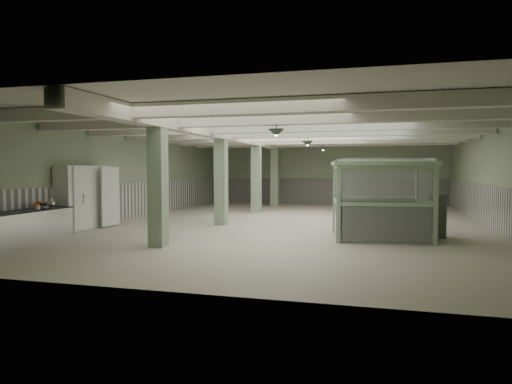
% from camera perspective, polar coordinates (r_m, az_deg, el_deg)
% --- Properties ---
extents(floor, '(20.00, 20.00, 0.00)m').
position_cam_1_polar(floor, '(17.44, 4.52, -3.95)').
color(floor, beige).
rests_on(floor, ground).
extents(ceiling, '(14.00, 20.00, 0.02)m').
position_cam_1_polar(ceiling, '(17.38, 4.57, 7.92)').
color(ceiling, silver).
rests_on(ceiling, wall_back).
extents(wall_back, '(14.00, 0.02, 3.60)m').
position_cam_1_polar(wall_back, '(27.20, 8.45, 2.32)').
color(wall_back, '#9EAE8B').
rests_on(wall_back, floor).
extents(wall_front, '(14.00, 0.02, 3.60)m').
position_cam_1_polar(wall_front, '(7.72, -9.33, 0.68)').
color(wall_front, '#9EAE8B').
rests_on(wall_front, floor).
extents(wall_left, '(0.02, 20.00, 3.60)m').
position_cam_1_polar(wall_left, '(19.84, -15.75, 2.00)').
color(wall_left, '#9EAE8B').
rests_on(wall_left, floor).
extents(wall_right, '(0.02, 20.00, 3.60)m').
position_cam_1_polar(wall_right, '(17.43, 27.80, 1.65)').
color(wall_right, '#9EAE8B').
rests_on(wall_right, floor).
extents(wainscot_left, '(0.05, 19.90, 1.50)m').
position_cam_1_polar(wainscot_left, '(19.87, -15.65, -1.03)').
color(wainscot_left, silver).
rests_on(wainscot_left, floor).
extents(wainscot_right, '(0.05, 19.90, 1.50)m').
position_cam_1_polar(wainscot_right, '(17.48, 27.63, -1.79)').
color(wainscot_right, silver).
rests_on(wainscot_right, floor).
extents(wainscot_back, '(13.90, 0.05, 1.50)m').
position_cam_1_polar(wainscot_back, '(27.21, 8.43, 0.11)').
color(wainscot_back, silver).
rests_on(wainscot_back, floor).
extents(girder, '(0.45, 19.90, 0.40)m').
position_cam_1_polar(girder, '(17.99, -3.34, 7.05)').
color(girder, silver).
rests_on(girder, ceiling).
extents(beam_a, '(13.90, 0.35, 0.32)m').
position_cam_1_polar(beam_a, '(10.12, -3.43, 10.45)').
color(beam_a, silver).
rests_on(beam_a, ceiling).
extents(beam_b, '(13.90, 0.35, 0.32)m').
position_cam_1_polar(beam_b, '(12.50, 0.28, 9.03)').
color(beam_b, silver).
rests_on(beam_b, ceiling).
extents(beam_c, '(13.90, 0.35, 0.32)m').
position_cam_1_polar(beam_c, '(14.92, 2.78, 8.05)').
color(beam_c, silver).
rests_on(beam_c, ceiling).
extents(beam_d, '(13.90, 0.35, 0.32)m').
position_cam_1_polar(beam_d, '(17.36, 4.57, 7.33)').
color(beam_d, silver).
rests_on(beam_d, ceiling).
extents(beam_e, '(13.90, 0.35, 0.32)m').
position_cam_1_polar(beam_e, '(19.82, 5.92, 6.78)').
color(beam_e, silver).
rests_on(beam_e, ceiling).
extents(beam_f, '(13.90, 0.35, 0.32)m').
position_cam_1_polar(beam_f, '(22.28, 6.96, 6.36)').
color(beam_f, silver).
rests_on(beam_f, ceiling).
extents(beam_g, '(13.90, 0.35, 0.32)m').
position_cam_1_polar(beam_g, '(24.76, 7.80, 6.01)').
color(beam_g, silver).
rests_on(beam_g, ceiling).
extents(column_a, '(0.42, 0.42, 3.60)m').
position_cam_1_polar(column_a, '(12.41, -12.17, 1.52)').
color(column_a, '#8CA283').
rests_on(column_a, floor).
extents(column_b, '(0.42, 0.42, 3.60)m').
position_cam_1_polar(column_b, '(17.00, -4.40, 1.96)').
color(column_b, '#8CA283').
rests_on(column_b, floor).
extents(column_c, '(0.42, 0.42, 3.60)m').
position_cam_1_polar(column_c, '(21.78, 0.02, 2.19)').
color(column_c, '#8CA283').
rests_on(column_c, floor).
extents(column_d, '(0.42, 0.42, 3.60)m').
position_cam_1_polar(column_d, '(25.66, 2.37, 2.31)').
color(column_d, '#8CA283').
rests_on(column_d, floor).
extents(pendant_front, '(0.44, 0.44, 0.22)m').
position_cam_1_polar(pendant_front, '(12.35, 2.54, 7.38)').
color(pendant_front, '#304133').
rests_on(pendant_front, ceiling).
extents(pendant_mid, '(0.44, 0.44, 0.22)m').
position_cam_1_polar(pendant_mid, '(17.75, 6.46, 6.03)').
color(pendant_mid, '#304133').
rests_on(pendant_mid, ceiling).
extents(pendant_back, '(0.44, 0.44, 0.22)m').
position_cam_1_polar(pendant_back, '(22.69, 8.39, 5.35)').
color(pendant_back, '#304133').
rests_on(pendant_back, ceiling).
extents(prep_counter, '(0.81, 4.62, 0.91)m').
position_cam_1_polar(prep_counter, '(14.07, -28.87, -4.09)').
color(prep_counter, silver).
rests_on(prep_counter, floor).
extents(pitcher_near, '(0.20, 0.22, 0.25)m').
position_cam_1_polar(pitcher_near, '(14.89, -25.95, -1.47)').
color(pitcher_near, silver).
rests_on(pitcher_near, prep_counter).
extents(pitcher_far, '(0.24, 0.26, 0.29)m').
position_cam_1_polar(pitcher_far, '(15.24, -24.20, -1.26)').
color(pitcher_far, silver).
rests_on(pitcher_far, prep_counter).
extents(veg_colander, '(0.57, 0.57, 0.21)m').
position_cam_1_polar(veg_colander, '(15.01, -25.27, -1.49)').
color(veg_colander, '#3B3B40').
rests_on(veg_colander, prep_counter).
extents(orange_bowl, '(0.26, 0.26, 0.09)m').
position_cam_1_polar(orange_bowl, '(14.84, -25.77, -1.79)').
color(orange_bowl, '#B2B2B7').
rests_on(orange_bowl, prep_counter).
extents(walkin_cooler, '(0.83, 2.39, 2.19)m').
position_cam_1_polar(walkin_cooler, '(16.80, -20.63, -0.64)').
color(walkin_cooler, white).
rests_on(walkin_cooler, floor).
extents(guard_booth, '(3.18, 2.81, 2.39)m').
position_cam_1_polar(guard_booth, '(14.17, 15.35, 0.86)').
color(guard_booth, '#A2C099').
rests_on(guard_booth, floor).
extents(filing_cabinet, '(0.45, 0.62, 1.31)m').
position_cam_1_polar(filing_cabinet, '(14.92, 21.72, -2.79)').
color(filing_cabinet, '#525748').
rests_on(filing_cabinet, floor).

